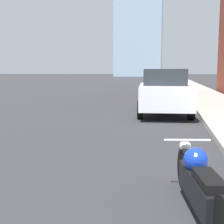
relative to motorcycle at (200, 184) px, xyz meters
The scene contains 5 objects.
sidewalk 35.86m from the motorcycle, 86.92° to the left, with size 2.46×240.00×0.15m.
motorcycle is the anchor object (origin of this frame).
parked_car_white 8.58m from the motorcycle, 93.85° to the left, with size 2.14×4.69×1.71m.
parked_car_red 18.99m from the motorcycle, 90.89° to the left, with size 1.84×4.20×1.72m.
parked_car_yellow 29.59m from the motorcycle, 91.23° to the left, with size 1.93×4.07×1.68m.
Camera 1 is at (3.27, 0.70, 1.62)m, focal length 50.00 mm.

